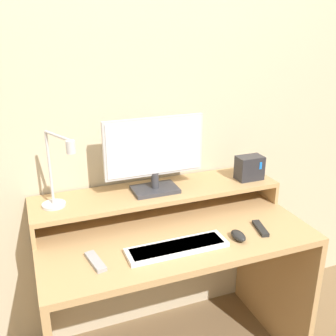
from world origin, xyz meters
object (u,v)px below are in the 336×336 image
(keyboard, at_px, (177,247))
(remote_control, at_px, (95,261))
(router_dock, at_px, (249,168))
(remote_secondary, at_px, (260,228))
(mouse, at_px, (238,236))
(monitor, at_px, (154,153))
(desk_lamp, at_px, (57,179))

(keyboard, distance_m, remote_control, 0.33)
(router_dock, height_order, remote_secondary, router_dock)
(mouse, relative_size, remote_control, 0.63)
(monitor, xyz_separation_m, remote_secondary, (0.38, -0.33, -0.30))
(desk_lamp, height_order, keyboard, desk_lamp)
(remote_secondary, bearing_deg, mouse, -166.10)
(mouse, distance_m, remote_secondary, 0.14)
(keyboard, distance_m, remote_secondary, 0.41)
(router_dock, xyz_separation_m, keyboard, (-0.53, -0.32, -0.16))
(remote_secondary, bearing_deg, remote_control, 179.21)
(keyboard, height_order, remote_control, keyboard)
(monitor, distance_m, remote_secondary, 0.59)
(monitor, distance_m, mouse, 0.53)
(remote_control, relative_size, remote_secondary, 1.07)
(keyboard, bearing_deg, remote_secondary, 1.97)
(keyboard, xyz_separation_m, mouse, (0.27, -0.02, 0.01))
(desk_lamp, bearing_deg, mouse, -24.94)
(keyboard, relative_size, mouse, 4.63)
(mouse, relative_size, remote_secondary, 0.67)
(keyboard, relative_size, remote_secondary, 3.11)
(monitor, distance_m, keyboard, 0.46)
(router_dock, distance_m, keyboard, 0.64)
(keyboard, bearing_deg, router_dock, 30.91)
(desk_lamp, xyz_separation_m, mouse, (0.69, -0.32, -0.24))
(desk_lamp, bearing_deg, remote_secondary, -19.28)
(router_dock, bearing_deg, mouse, -127.01)
(keyboard, height_order, remote_secondary, keyboard)
(desk_lamp, height_order, remote_control, desk_lamp)
(router_dock, height_order, keyboard, router_dock)
(monitor, bearing_deg, remote_secondary, -41.02)
(remote_control, bearing_deg, desk_lamp, 107.49)
(monitor, bearing_deg, router_dock, -3.50)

